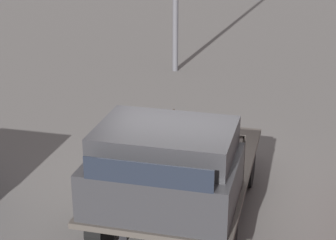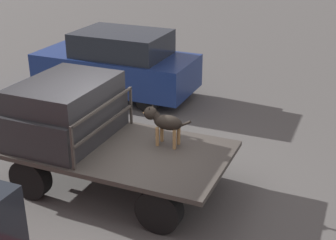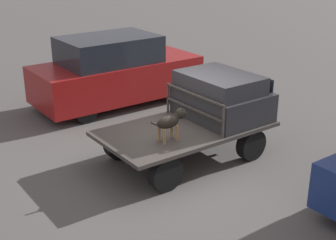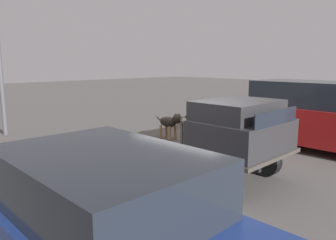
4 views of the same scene
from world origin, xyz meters
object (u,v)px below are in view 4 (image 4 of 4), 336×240
Objects in this scene: flatbed_truck at (203,149)px; parked_pickup_far at (307,115)px; dog at (171,122)px; parked_sedan at (114,236)px.

flatbed_truck is 0.77× the size of parked_pickup_far.
parked_pickup_far is (0.66, 4.19, 0.43)m from flatbed_truck.
flatbed_truck is 4.24× the size of dog.
flatbed_truck is 0.91× the size of parked_sedan.
flatbed_truck is at bearing 115.99° from parked_sedan.
flatbed_truck is 1.00m from dog.
dog is (-0.67, -0.40, 0.63)m from flatbed_truck.
parked_sedan is at bearing -85.86° from parked_pickup_far.
flatbed_truck is 4.27m from parked_pickup_far.
parked_pickup_far is at bearing 71.73° from dog.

